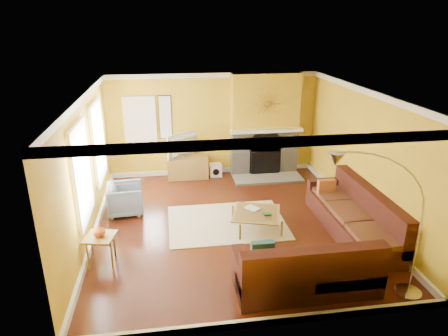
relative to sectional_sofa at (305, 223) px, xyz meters
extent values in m
cube|color=#542111|center=(-1.23, 0.99, -0.46)|extent=(5.50, 6.00, 0.02)
cube|color=white|center=(-1.23, 0.99, 2.26)|extent=(5.50, 6.00, 0.02)
cube|color=gold|center=(-1.23, 4.00, 0.90)|extent=(5.50, 0.02, 2.70)
cube|color=gold|center=(-1.23, -2.02, 0.90)|extent=(5.50, 0.02, 2.70)
cube|color=gold|center=(-3.99, 0.99, 0.90)|extent=(0.02, 6.00, 2.70)
cube|color=gold|center=(1.53, 0.99, 0.90)|extent=(0.02, 6.00, 2.70)
cube|color=white|center=(-3.95, 2.29, 1.05)|extent=(0.06, 1.22, 1.72)
cube|color=white|center=(-3.95, 0.39, 1.05)|extent=(0.06, 1.22, 1.72)
cube|color=white|center=(-3.13, 3.95, 1.10)|extent=(0.82, 0.06, 1.22)
cube|color=white|center=(-2.48, 3.96, 1.15)|extent=(0.34, 0.04, 1.14)
cube|color=white|center=(0.12, 3.55, 0.80)|extent=(1.92, 0.22, 0.08)
cube|color=gray|center=(0.12, 3.24, -0.42)|extent=(1.80, 0.70, 0.06)
cube|color=beige|center=(-1.31, 1.05, -0.44)|extent=(2.40, 1.80, 0.02)
cube|color=olive|center=(-1.96, 3.70, -0.16)|extent=(1.06, 0.48, 0.58)
imported|color=black|center=(-1.96, 3.70, 0.46)|extent=(0.95, 0.83, 0.65)
cube|color=white|center=(-1.21, 3.73, -0.29)|extent=(0.33, 0.33, 0.33)
imported|color=slate|center=(-3.42, 1.79, -0.11)|extent=(0.79, 0.77, 0.67)
imported|color=#C75515|center=(-3.67, -0.09, 0.19)|extent=(0.23, 0.23, 0.22)
imported|color=white|center=(-0.90, 0.82, -0.08)|extent=(0.34, 0.35, 0.03)
camera|label=1|loc=(-2.44, -6.26, 3.53)|focal=32.00mm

